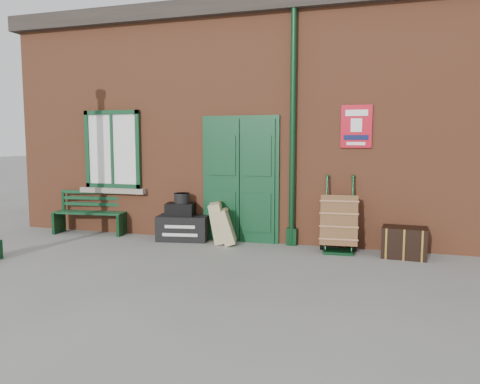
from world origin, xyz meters
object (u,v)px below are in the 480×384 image
at_px(bench, 91,211).
at_px(dark_trunk, 404,242).
at_px(houdini_trunk, 183,228).
at_px(porter_trolley, 339,223).

relative_size(bench, dark_trunk, 2.16).
height_order(bench, houdini_trunk, bench).
bearing_deg(porter_trolley, houdini_trunk, 175.02).
height_order(houdini_trunk, porter_trolley, porter_trolley).
xyz_separation_m(porter_trolley, dark_trunk, (1.02, -0.13, -0.23)).
bearing_deg(dark_trunk, porter_trolley, 176.22).
xyz_separation_m(houdini_trunk, dark_trunk, (3.83, -0.15, 0.01)).
bearing_deg(bench, houdini_trunk, -9.26).
distance_m(houdini_trunk, dark_trunk, 3.83).
relative_size(bench, houdini_trunk, 1.57).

